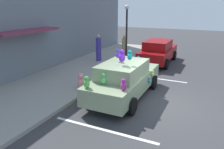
% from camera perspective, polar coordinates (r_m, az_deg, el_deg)
% --- Properties ---
extents(ground_plane, '(60.00, 60.00, 0.00)m').
position_cam_1_polar(ground_plane, '(9.00, 11.09, -7.59)').
color(ground_plane, '#38383A').
extents(sidewalk, '(24.00, 4.00, 0.15)m').
position_cam_1_polar(sidewalk, '(11.15, -14.54, -2.43)').
color(sidewalk, gray).
rests_on(sidewalk, ground).
extents(storefront_building, '(24.00, 1.25, 6.40)m').
position_cam_1_polar(storefront_building, '(12.05, -23.80, 13.34)').
color(storefront_building, slate).
rests_on(storefront_building, ground).
extents(parking_stripe_front, '(0.12, 3.60, 0.01)m').
position_cam_1_polar(parking_stripe_front, '(12.13, 10.43, -0.89)').
color(parking_stripe_front, silver).
rests_on(parking_stripe_front, ground).
extents(parking_stripe_rear, '(0.12, 3.60, 0.01)m').
position_cam_1_polar(parking_stripe_rear, '(7.20, -2.29, -14.01)').
color(parking_stripe_rear, silver).
rests_on(parking_stripe_rear, ground).
extents(plush_covered_car, '(4.60, 1.97, 2.16)m').
position_cam_1_polar(plush_covered_car, '(9.28, 3.17, -1.13)').
color(plush_covered_car, gray).
rests_on(plush_covered_car, ground).
extents(parked_sedan_behind, '(4.34, 1.92, 1.54)m').
position_cam_1_polar(parked_sedan_behind, '(15.23, 11.79, 5.83)').
color(parked_sedan_behind, maroon).
rests_on(parked_sedan_behind, ground).
extents(teddy_bear_on_sidewalk, '(0.36, 0.30, 0.69)m').
position_cam_1_polar(teddy_bear_on_sidewalk, '(10.11, -8.09, -1.70)').
color(teddy_bear_on_sidewalk, pink).
rests_on(teddy_bear_on_sidewalk, sidewalk).
extents(street_lamp_post, '(0.28, 0.28, 3.63)m').
position_cam_1_polar(street_lamp_post, '(14.60, 3.80, 12.05)').
color(street_lamp_post, black).
rests_on(street_lamp_post, sidewalk).
extents(pedestrian_near_shopfront, '(0.36, 0.36, 1.64)m').
position_cam_1_polar(pedestrian_near_shopfront, '(15.54, 3.22, 6.84)').
color(pedestrian_near_shopfront, tan).
rests_on(pedestrian_near_shopfront, sidewalk).
extents(pedestrian_by_lamp, '(0.35, 0.35, 1.76)m').
position_cam_1_polar(pedestrian_by_lamp, '(14.97, -3.47, 6.67)').
color(pedestrian_by_lamp, '#393197').
rests_on(pedestrian_by_lamp, sidewalk).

